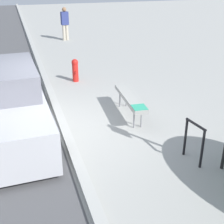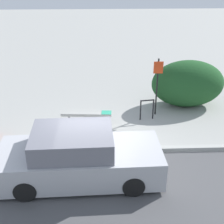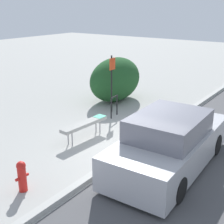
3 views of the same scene
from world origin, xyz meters
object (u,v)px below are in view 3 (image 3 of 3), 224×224
bike_rack (114,104)px  fire_hydrant (22,175)px  parked_car_near (170,143)px  sign_post (112,79)px  bench (85,124)px

bike_rack → fire_hydrant: bike_rack is taller
parked_car_near → fire_hydrant: bearing=141.6°
bike_rack → parked_car_near: (-2.40, -3.48, 0.18)m
sign_post → fire_hydrant: sign_post is taller
sign_post → parked_car_near: sign_post is taller
fire_hydrant → parked_car_near: 3.81m
bench → bike_rack: 2.33m
bench → bike_rack: (2.29, 0.44, 0.00)m
sign_post → fire_hydrant: size_ratio=3.01×
parked_car_near → sign_post: bearing=52.4°
bench → bike_rack: bike_rack is taller
bench → sign_post: (2.70, 0.84, 0.88)m
parked_car_near → bench: bearing=86.2°
bike_rack → parked_car_near: 4.24m
bike_rack → parked_car_near: parked_car_near is taller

